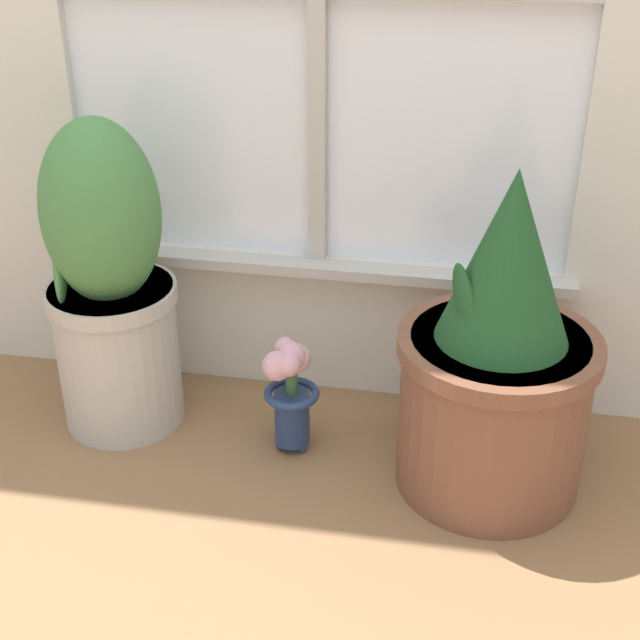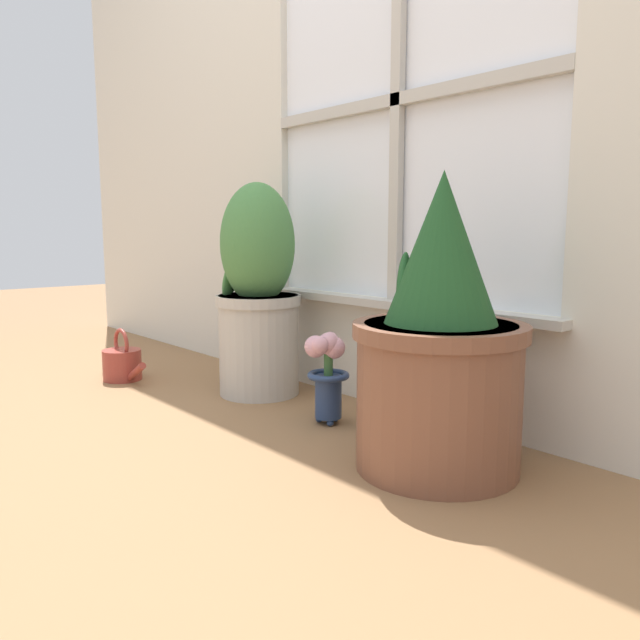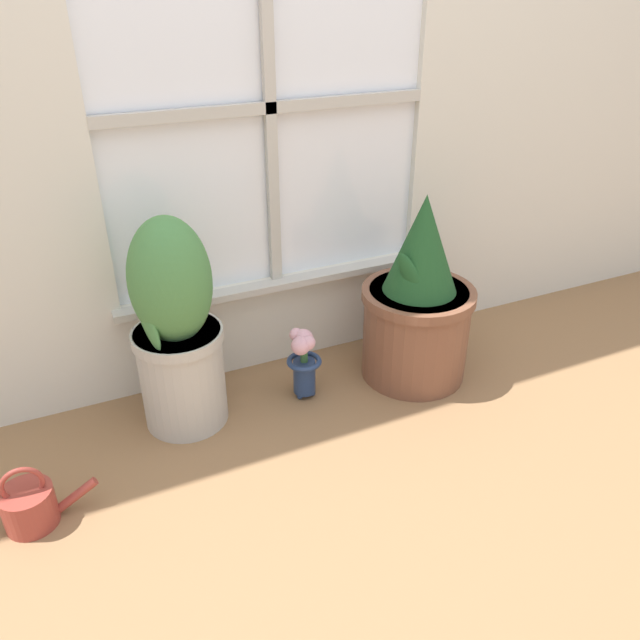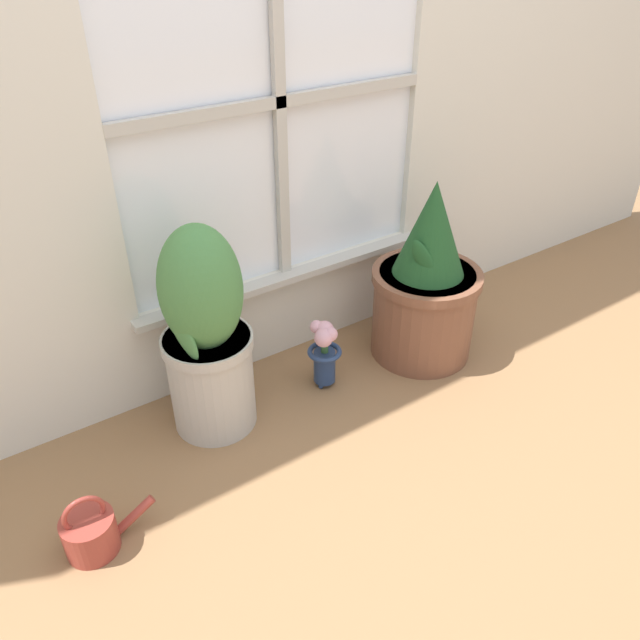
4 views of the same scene
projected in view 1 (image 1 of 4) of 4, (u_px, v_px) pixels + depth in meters
ground_plane at (262, 547)px, 1.67m from camera, size 10.00×10.00×0.00m
potted_plant_left at (110, 286)px, 1.89m from camera, size 0.28×0.28×0.70m
potted_plant_right at (497, 364)px, 1.72m from camera, size 0.39×0.39×0.68m
flower_vase at (290, 386)px, 1.87m from camera, size 0.12×0.12×0.26m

